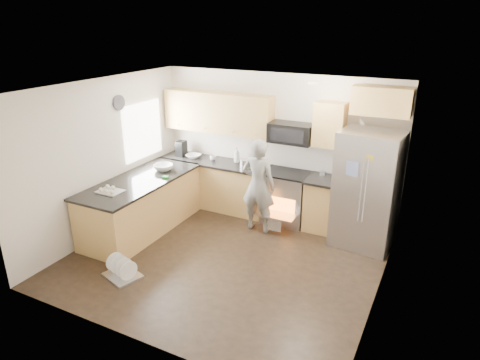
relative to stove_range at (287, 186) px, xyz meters
The scene contains 8 objects.
ground 1.86m from the stove_range, 101.69° to the right, with size 4.50×4.50×0.00m, color black.
room_shell 1.99m from the stove_range, 103.00° to the right, with size 4.54×4.04×2.62m.
back_cabinet_run 0.98m from the stove_range, behind, with size 4.45×0.64×2.50m.
peninsula 2.56m from the stove_range, 145.53° to the right, with size 0.96×2.36×1.03m.
stove_range is the anchor object (origin of this frame).
refrigerator 1.47m from the stove_range, ahead, with size 0.99×0.81×1.89m.
person 0.64m from the stove_range, 119.68° to the right, with size 0.60×0.39×1.63m, color gray.
dish_rack 3.17m from the stove_range, 117.35° to the right, with size 0.60×0.53×0.31m.
Camera 1 is at (2.80, -4.99, 3.48)m, focal length 32.00 mm.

